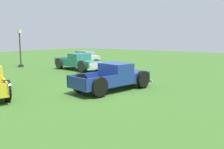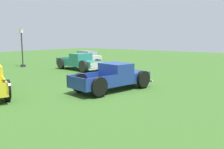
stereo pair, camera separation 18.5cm
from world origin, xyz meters
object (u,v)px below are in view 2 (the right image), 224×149
(pickup_truck_foreground, at_px, (117,77))
(sedan_distant_a, at_px, (86,56))
(pickup_truck_behind_right, at_px, (81,62))
(lamp_post_far, at_px, (22,47))

(pickup_truck_foreground, relative_size, sedan_distant_a, 1.23)
(pickup_truck_foreground, xyz_separation_m, sedan_distant_a, (10.48, 12.30, -0.02))
(sedan_distant_a, bearing_deg, pickup_truck_behind_right, -139.96)
(pickup_truck_behind_right, height_order, sedan_distant_a, pickup_truck_behind_right)
(lamp_post_far, bearing_deg, pickup_truck_behind_right, -74.64)
(pickup_truck_behind_right, distance_m, lamp_post_far, 6.81)
(pickup_truck_foreground, relative_size, pickup_truck_behind_right, 1.00)
(pickup_truck_foreground, bearing_deg, sedan_distant_a, 49.58)
(pickup_truck_foreground, distance_m, lamp_post_far, 14.25)
(pickup_truck_foreground, height_order, lamp_post_far, lamp_post_far)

